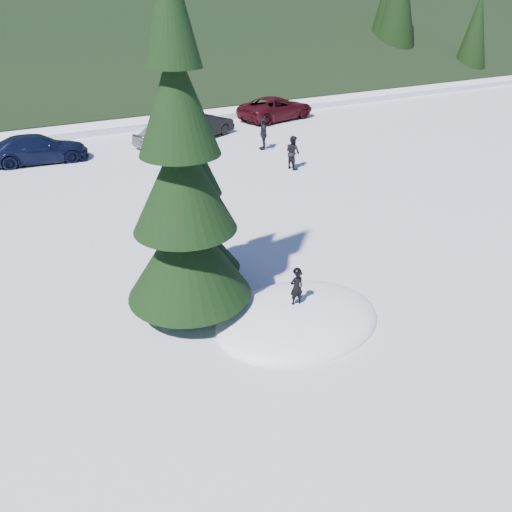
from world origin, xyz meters
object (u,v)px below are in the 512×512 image
spruce_short (200,214)px  car_6 (276,108)px  car_5 (201,126)px  car_3 (38,149)px  child_skier (297,287)px  spruce_tall (183,194)px  adult_0 (293,152)px  adult_1 (263,134)px  car_4 (164,135)px

spruce_short → car_6: spruce_short is taller
car_5 → car_6: (6.56, 2.04, 0.02)m
spruce_short → car_3: (-2.12, 15.00, -1.41)m
car_5 → car_6: car_6 is taller
car_3 → car_5: (9.15, 0.32, 0.05)m
child_skier → spruce_short: bearing=-60.1°
child_skier → car_3: size_ratio=0.20×
spruce_tall → spruce_short: size_ratio=1.60×
child_skier → car_5: (5.85, 18.43, -0.23)m
adult_0 → car_5: (-1.32, 7.68, -0.07)m
spruce_short → car_6: size_ratio=0.98×
adult_0 → car_3: 12.80m
adult_0 → car_3: bearing=48.3°
adult_1 → car_3: size_ratio=0.36×
car_6 → adult_1: bearing=131.8°
adult_0 → car_6: bearing=-34.9°
spruce_short → spruce_tall: bearing=-125.5°
adult_0 → car_3: (-10.47, 7.37, -0.11)m
adult_0 → adult_1: bearing=-15.3°
spruce_tall → adult_0: 13.24m
spruce_tall → spruce_short: 2.11m
spruce_short → car_3: 15.21m
adult_0 → car_5: 7.79m
car_6 → adult_0: bearing=141.3°
spruce_short → car_4: 15.58m
spruce_tall → adult_1: spruce_tall is taller
car_4 → car_5: car_5 is taller
child_skier → spruce_tall: bearing=-29.0°
car_3 → car_6: bearing=-74.1°
car_3 → car_4: size_ratio=1.32×
spruce_short → child_skier: 3.52m
child_skier → car_3: bearing=-70.5°
child_skier → adult_0: size_ratio=0.60×
spruce_tall → adult_1: size_ratio=5.05×
car_3 → car_4: 6.65m
car_4 → adult_0: bearing=-167.1°
car_4 → adult_1: bearing=-143.6°
spruce_short → car_3: spruce_short is taller
adult_0 → car_6: adult_0 is taller
car_6 → spruce_short: bearing=131.6°
spruce_short → car_6: bearing=51.9°
spruce_tall → car_5: (8.03, 16.71, -2.58)m
child_skier → adult_1: bearing=-109.1°
car_3 → car_5: bearing=-80.6°
spruce_short → adult_1: spruce_short is taller
car_4 → spruce_short: bearing=148.0°
adult_1 → car_4: adult_1 is taller
spruce_short → car_6: (13.59, 17.35, -1.34)m
child_skier → adult_1: (7.74, 14.44, -0.11)m
adult_1 → car_6: adult_1 is taller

